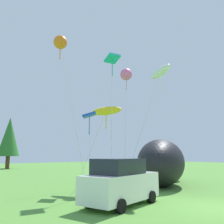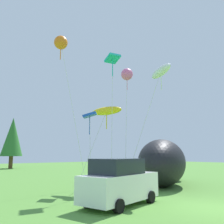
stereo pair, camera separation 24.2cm
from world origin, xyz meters
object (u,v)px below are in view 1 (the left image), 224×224
inflatable_cat (162,164)px  kite_yellow_hero (106,111)px  kite_blue_box (90,116)px  kite_orange_flower (60,43)px  parked_car (121,182)px  kite_teal_diamond (112,61)px  kite_white_ghost (160,72)px  kite_pink_octopus (126,75)px

inflatable_cat → kite_yellow_hero: (-4.95, 1.03, 3.80)m
kite_blue_box → kite_orange_flower: (-1.31, 1.92, 5.49)m
inflatable_cat → kite_orange_flower: bearing=127.1°
parked_car → kite_teal_diamond: size_ratio=0.50×
inflatable_cat → kite_white_ghost: (-2.90, -2.31, 6.33)m
kite_yellow_hero → kite_pink_octopus: bearing=8.0°
kite_pink_octopus → kite_blue_box: size_ratio=1.79×
kite_pink_octopus → kite_blue_box: 5.55m
parked_car → kite_blue_box: (1.46, 4.54, 3.83)m
kite_blue_box → kite_yellow_hero: kite_yellow_hero is taller
inflatable_cat → kite_blue_box: size_ratio=1.77×
kite_white_ghost → kite_blue_box: bearing=138.4°
kite_orange_flower → kite_yellow_hero: bearing=-31.8°
kite_yellow_hero → kite_white_ghost: size_ratio=0.67×
parked_car → kite_orange_flower: kite_orange_flower is taller
kite_blue_box → kite_teal_diamond: bearing=-33.6°
kite_pink_octopus → kite_yellow_hero: 4.12m
kite_yellow_hero → kite_white_ghost: kite_white_ghost is taller
inflatable_cat → kite_pink_octopus: size_ratio=0.99×
kite_pink_octopus → kite_white_ghost: 3.79m
inflatable_cat → kite_white_ghost: 7.33m
inflatable_cat → kite_pink_octopus: bearing=118.6°
kite_pink_octopus → kite_yellow_hero: bearing=-172.0°
kite_yellow_hero → parked_car: bearing=-122.9°
kite_blue_box → kite_white_ghost: 5.72m
kite_blue_box → kite_orange_flower: bearing=124.4°
kite_orange_flower → kite_teal_diamond: size_ratio=1.18×
kite_teal_diamond → kite_yellow_hero: bearing=74.1°
kite_pink_octopus → kite_white_ghost: kite_pink_octopus is taller
kite_blue_box → kite_teal_diamond: kite_teal_diamond is taller
parked_car → inflatable_cat: (7.97, 3.64, 0.55)m
kite_pink_octopus → kite_yellow_hero: kite_pink_octopus is taller
kite_white_ghost → inflatable_cat: bearing=38.6°
kite_yellow_hero → kite_white_ghost: (2.06, -3.35, 2.53)m
inflatable_cat → kite_yellow_hero: bearing=135.1°
kite_blue_box → kite_white_ghost: (3.62, -3.21, 3.05)m
kite_orange_flower → kite_teal_diamond: (2.59, -2.77, -1.55)m
parked_car → kite_pink_octopus: kite_pink_octopus is taller
kite_pink_octopus → kite_orange_flower: (-5.28, 1.44, 1.64)m
parked_car → kite_pink_octopus: (5.43, 5.01, 7.68)m
kite_white_ghost → parked_car: bearing=-165.4°
kite_blue_box → kite_orange_flower: size_ratio=0.47×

